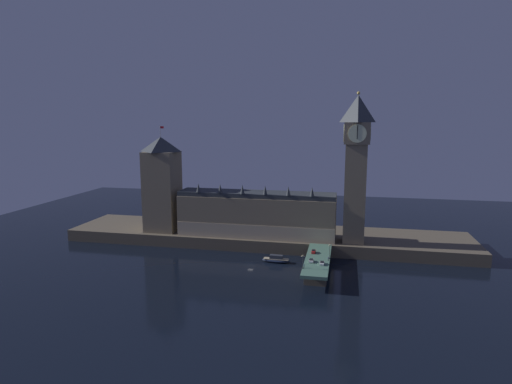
# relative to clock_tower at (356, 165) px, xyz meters

# --- Properties ---
(ground_plane) EXTENTS (400.00, 400.00, 0.00)m
(ground_plane) POSITION_rel_clock_tower_xyz_m (-47.46, -26.69, -45.88)
(ground_plane) COLOR black
(embankment) EXTENTS (220.00, 42.00, 6.30)m
(embankment) POSITION_rel_clock_tower_xyz_m (-47.46, 12.31, -42.73)
(embankment) COLOR brown
(embankment) RESTS_ON ground_plane
(parliament_hall) EXTENTS (83.28, 16.81, 28.45)m
(parliament_hall) POSITION_rel_clock_tower_xyz_m (-50.56, 2.04, -27.75)
(parliament_hall) COLOR #7F7056
(parliament_hall) RESTS_ON embankment
(clock_tower) EXTENTS (12.76, 12.87, 74.90)m
(clock_tower) POSITION_rel_clock_tower_xyz_m (0.00, 0.00, 0.00)
(clock_tower) COLOR #7F7056
(clock_tower) RESTS_ON embankment
(victoria_tower) EXTENTS (17.41, 17.41, 58.29)m
(victoria_tower) POSITION_rel_clock_tower_xyz_m (-104.47, 3.34, -13.30)
(victoria_tower) COLOR #7F7056
(victoria_tower) RESTS_ON embankment
(bridge) EXTENTS (10.77, 46.00, 6.95)m
(bridge) POSITION_rel_clock_tower_xyz_m (-15.66, -31.69, -41.31)
(bridge) COLOR #4C7560
(bridge) RESTS_ON ground_plane
(car_northbound_lead) EXTENTS (1.87, 3.99, 1.53)m
(car_northbound_lead) POSITION_rel_clock_tower_xyz_m (-18.03, -24.40, -38.22)
(car_northbound_lead) COLOR red
(car_northbound_lead) RESTS_ON bridge
(car_northbound_trail) EXTENTS (2.06, 3.94, 1.37)m
(car_northbound_trail) POSITION_rel_clock_tower_xyz_m (-18.03, -37.46, -38.29)
(car_northbound_trail) COLOR silver
(car_northbound_trail) RESTS_ON bridge
(car_southbound_lead) EXTENTS (1.95, 3.98, 1.38)m
(car_southbound_lead) POSITION_rel_clock_tower_xyz_m (-13.29, -39.75, -38.29)
(car_southbound_lead) COLOR white
(car_southbound_lead) RESTS_ON bridge
(pedestrian_near_rail) EXTENTS (0.38, 0.38, 1.66)m
(pedestrian_near_rail) POSITION_rel_clock_tower_xyz_m (-20.40, -45.40, -38.06)
(pedestrian_near_rail) COLOR black
(pedestrian_near_rail) RESTS_ON bridge
(pedestrian_mid_walk) EXTENTS (0.38, 0.38, 1.76)m
(pedestrian_mid_walk) POSITION_rel_clock_tower_xyz_m (-10.92, -33.98, -38.00)
(pedestrian_mid_walk) COLOR black
(pedestrian_mid_walk) RESTS_ON bridge
(street_lamp_near) EXTENTS (1.34, 0.60, 5.88)m
(street_lamp_near) POSITION_rel_clock_tower_xyz_m (-20.80, -46.41, -35.25)
(street_lamp_near) COLOR #2D3333
(street_lamp_near) RESTS_ON bridge
(street_lamp_mid) EXTENTS (1.34, 0.60, 6.81)m
(street_lamp_mid) POSITION_rel_clock_tower_xyz_m (-10.52, -31.69, -34.67)
(street_lamp_mid) COLOR #2D3333
(street_lamp_mid) RESTS_ON bridge
(boat_upstream) EXTENTS (13.86, 4.13, 3.66)m
(boat_upstream) POSITION_rel_clock_tower_xyz_m (-36.04, -20.96, -44.54)
(boat_upstream) COLOR #1E2842
(boat_upstream) RESTS_ON ground_plane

